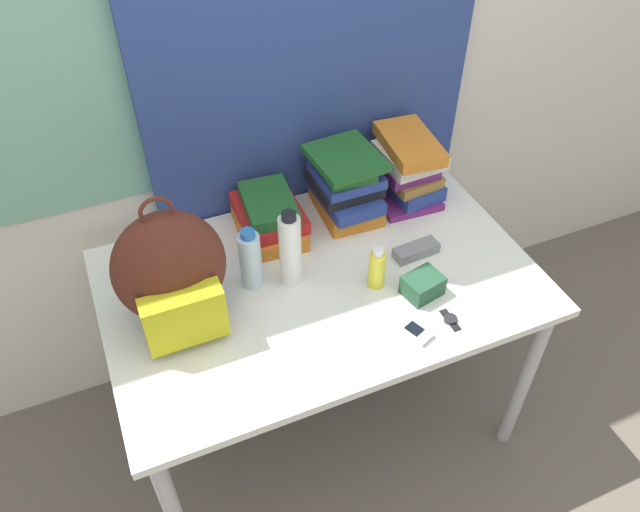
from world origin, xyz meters
name	(u,v)px	position (x,y,z in m)	size (l,w,h in m)	color
ground_plane	(367,510)	(0.00, 0.00, 0.00)	(12.00, 12.00, 0.00)	#665B51
wall_back	(255,66)	(0.00, 0.93, 1.25)	(6.00, 0.06, 2.50)	silver
curtain_blue	(313,63)	(0.17, 0.88, 1.25)	(1.14, 0.04, 2.50)	navy
desk	(320,297)	(0.00, 0.42, 0.68)	(1.34, 0.85, 0.77)	silver
backpack	(171,273)	(-0.44, 0.44, 0.95)	(0.32, 0.26, 0.44)	#512319
book_stack_left	(269,216)	(-0.07, 0.70, 0.83)	(0.22, 0.28, 0.14)	orange
book_stack_center	(345,185)	(0.21, 0.69, 0.89)	(0.23, 0.28, 0.24)	orange
book_stack_right	(407,168)	(0.45, 0.69, 0.89)	(0.23, 0.30, 0.25)	#6B2370
water_bottle	(250,260)	(-0.20, 0.49, 0.87)	(0.07, 0.07, 0.21)	silver
sports_bottle	(290,250)	(-0.08, 0.46, 0.90)	(0.07, 0.07, 0.27)	white
sunscreen_bottle	(377,269)	(0.15, 0.34, 0.84)	(0.05, 0.05, 0.15)	yellow
cell_phone	(414,331)	(0.17, 0.12, 0.78)	(0.09, 0.12, 0.02)	#B7BCC6
sunglasses_case	(416,250)	(0.33, 0.40, 0.79)	(0.15, 0.07, 0.04)	gray
camera_pouch	(423,285)	(0.26, 0.25, 0.80)	(0.13, 0.11, 0.07)	#234C33
wristwatch	(450,319)	(0.29, 0.12, 0.77)	(0.04, 0.09, 0.01)	black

